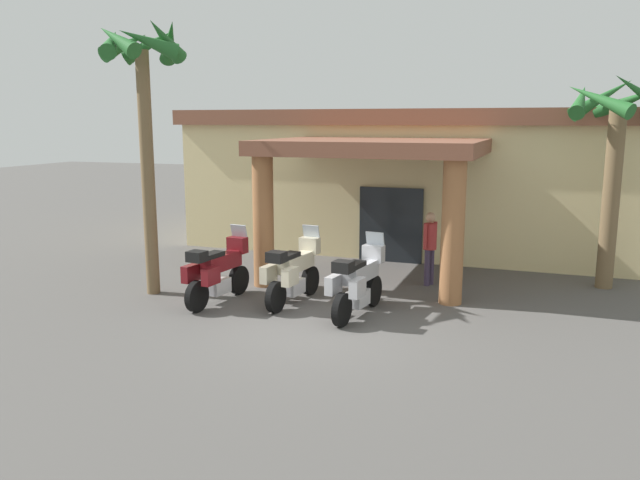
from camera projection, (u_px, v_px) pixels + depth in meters
name	position (u px, v px, depth m)	size (l,w,h in m)	color
ground_plane	(319.00, 326.00, 12.17)	(80.00, 80.00, 0.00)	#514F4C
motel_building	(416.00, 176.00, 20.52)	(13.85, 11.27, 4.24)	beige
motorcycle_maroon	(218.00, 272.00, 13.65)	(0.79, 2.21, 1.61)	black
motorcycle_cream	(293.00, 272.00, 13.60)	(0.78, 2.21, 1.61)	black
motorcycle_silver	(358.00, 282.00, 12.72)	(0.82, 2.21, 1.61)	black
pedestrian	(430.00, 243.00, 15.08)	(0.32, 0.50, 1.78)	#3F334C
palm_tree_roadside	(143.00, 83.00, 13.67)	(2.00, 1.97, 6.12)	brown
palm_tree_near_portico	(616.00, 133.00, 14.39)	(2.43, 2.52, 5.03)	brown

